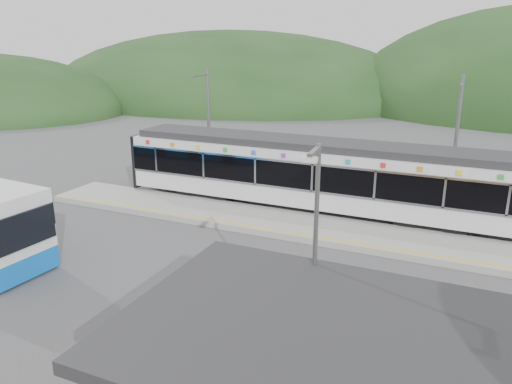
% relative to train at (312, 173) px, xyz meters
% --- Properties ---
extents(ground, '(120.00, 120.00, 0.00)m').
position_rel_train_xyz_m(ground, '(-0.47, -6.00, -2.06)').
color(ground, '#4C4C4F').
rests_on(ground, ground).
extents(hills, '(146.00, 149.00, 26.00)m').
position_rel_train_xyz_m(hills, '(5.72, -0.71, -2.06)').
color(hills, '#1E3D19').
rests_on(hills, ground).
extents(platform, '(26.00, 3.20, 0.30)m').
position_rel_train_xyz_m(platform, '(-0.47, -2.70, -1.91)').
color(platform, '#9E9E99').
rests_on(platform, ground).
extents(yellow_line, '(26.00, 0.10, 0.01)m').
position_rel_train_xyz_m(yellow_line, '(-0.47, -4.00, -1.76)').
color(yellow_line, yellow).
rests_on(yellow_line, platform).
extents(train, '(20.44, 3.01, 3.74)m').
position_rel_train_xyz_m(train, '(0.00, 0.00, 0.00)').
color(train, black).
rests_on(train, ground).
extents(catenary_mast_west, '(0.18, 1.80, 7.00)m').
position_rel_train_xyz_m(catenary_mast_west, '(-7.47, 2.56, 1.58)').
color(catenary_mast_west, slate).
rests_on(catenary_mast_west, ground).
extents(catenary_mast_east, '(0.18, 1.80, 7.00)m').
position_rel_train_xyz_m(catenary_mast_east, '(6.53, 2.56, 1.58)').
color(catenary_mast_east, slate).
rests_on(catenary_mast_east, ground).
extents(pallet_stack, '(1.41, 1.27, 0.45)m').
position_rel_train_xyz_m(pallet_stack, '(6.94, -11.79, -1.84)').
color(pallet_stack, '#937047').
rests_on(pallet_stack, ground).
extents(lamp_post, '(0.36, 1.09, 6.18)m').
position_rel_train_xyz_m(lamp_post, '(4.03, -12.33, 1.62)').
color(lamp_post, slate).
rests_on(lamp_post, ground).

